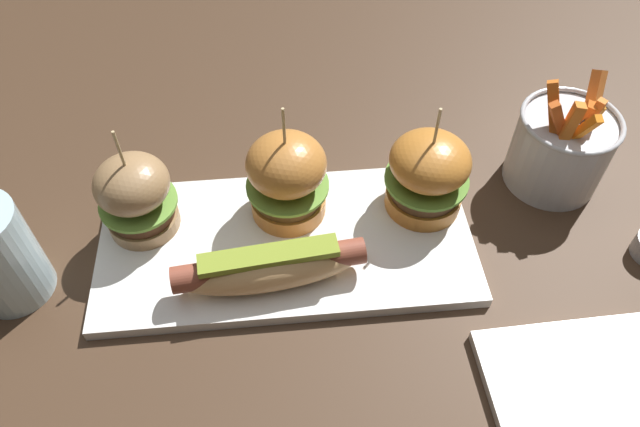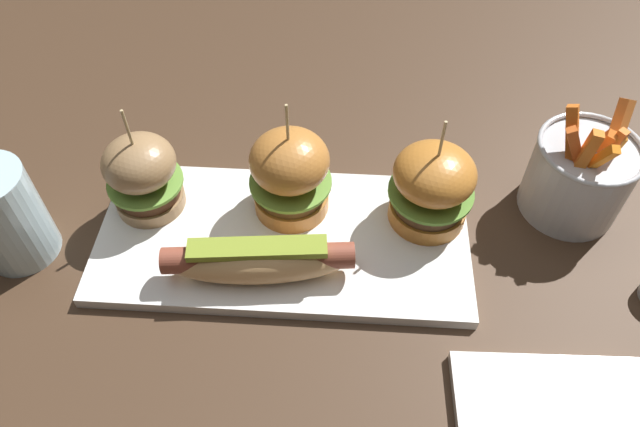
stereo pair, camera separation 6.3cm
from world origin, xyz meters
TOP-DOWN VIEW (x-y plane):
  - ground_plane at (0.00, 0.00)m, footprint 3.00×3.00m
  - platter_main at (0.00, 0.00)m, footprint 0.41×0.20m
  - hot_dog at (-0.02, -0.05)m, footprint 0.20×0.07m
  - slider_left at (-0.16, 0.04)m, footprint 0.08×0.08m
  - slider_center at (0.01, 0.04)m, footprint 0.09×0.09m
  - slider_right at (0.16, 0.04)m, footprint 0.09×0.09m
  - fries_bucket at (0.33, 0.08)m, footprint 0.12×0.12m
  - water_glass at (-0.29, -0.03)m, footprint 0.08×0.08m

SIDE VIEW (x-z plane):
  - ground_plane at x=0.00m, z-range 0.00..0.00m
  - platter_main at x=0.00m, z-range 0.00..0.01m
  - hot_dog at x=-0.02m, z-range 0.01..0.06m
  - fries_bucket at x=0.33m, z-range -0.02..0.12m
  - water_glass at x=-0.29m, z-range 0.00..0.12m
  - slider_left at x=-0.16m, z-range -0.01..0.13m
  - slider_right at x=0.16m, z-range -0.01..0.13m
  - slider_center at x=0.01m, z-range -0.01..0.14m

